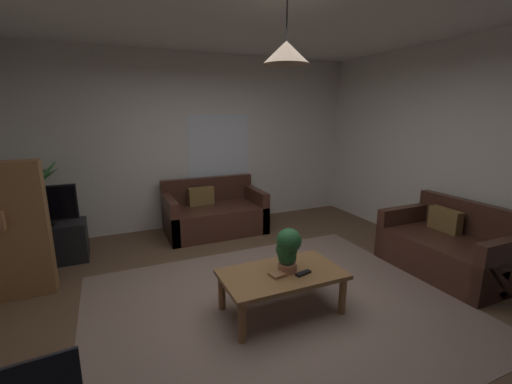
{
  "coord_description": "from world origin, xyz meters",
  "views": [
    {
      "loc": [
        -1.37,
        -2.79,
        1.85
      ],
      "look_at": [
        0.0,
        0.3,
        1.05
      ],
      "focal_mm": 23.64,
      "sensor_mm": 36.0,
      "label": 1
    }
  ],
  "objects_px": {
    "coffee_table": "(282,278)",
    "pendant_lamp": "(286,52)",
    "potted_plant_on_table": "(288,249)",
    "book_on_table_0": "(277,274)",
    "bookshelf_corner": "(8,231)",
    "remote_on_table_0": "(303,273)",
    "tv": "(41,206)",
    "potted_palm_corner": "(37,210)",
    "couch_under_window": "(214,215)",
    "couch_right_side": "(448,249)",
    "tv_stand": "(48,244)"
  },
  "relations": [
    {
      "from": "book_on_table_0",
      "to": "bookshelf_corner",
      "type": "height_order",
      "value": "bookshelf_corner"
    },
    {
      "from": "coffee_table",
      "to": "remote_on_table_0",
      "type": "distance_m",
      "value": 0.21
    },
    {
      "from": "tv",
      "to": "potted_palm_corner",
      "type": "height_order",
      "value": "potted_palm_corner"
    },
    {
      "from": "couch_right_side",
      "to": "coffee_table",
      "type": "relative_size",
      "value": 1.23
    },
    {
      "from": "tv_stand",
      "to": "bookshelf_corner",
      "type": "relative_size",
      "value": 0.64
    },
    {
      "from": "book_on_table_0",
      "to": "potted_plant_on_table",
      "type": "bearing_deg",
      "value": 21.75
    },
    {
      "from": "potted_palm_corner",
      "to": "tv_stand",
      "type": "bearing_deg",
      "value": -72.73
    },
    {
      "from": "tv_stand",
      "to": "bookshelf_corner",
      "type": "height_order",
      "value": "bookshelf_corner"
    },
    {
      "from": "potted_plant_on_table",
      "to": "couch_under_window",
      "type": "bearing_deg",
      "value": 89.73
    },
    {
      "from": "book_on_table_0",
      "to": "bookshelf_corner",
      "type": "bearing_deg",
      "value": 148.68
    },
    {
      "from": "tv",
      "to": "potted_plant_on_table",
      "type": "bearing_deg",
      "value": -43.34
    },
    {
      "from": "pendant_lamp",
      "to": "coffee_table",
      "type": "bearing_deg",
      "value": 0.0
    },
    {
      "from": "potted_palm_corner",
      "to": "potted_plant_on_table",
      "type": "bearing_deg",
      "value": -47.38
    },
    {
      "from": "couch_right_side",
      "to": "pendant_lamp",
      "type": "height_order",
      "value": "pendant_lamp"
    },
    {
      "from": "potted_plant_on_table",
      "to": "tv",
      "type": "height_order",
      "value": "tv"
    },
    {
      "from": "potted_palm_corner",
      "to": "coffee_table",
      "type": "bearing_deg",
      "value": -48.2
    },
    {
      "from": "tv_stand",
      "to": "tv",
      "type": "bearing_deg",
      "value": -90.0
    },
    {
      "from": "couch_right_side",
      "to": "book_on_table_0",
      "type": "distance_m",
      "value": 2.27
    },
    {
      "from": "tv_stand",
      "to": "couch_under_window",
      "type": "bearing_deg",
      "value": 6.55
    },
    {
      "from": "coffee_table",
      "to": "tv_stand",
      "type": "xyz_separation_m",
      "value": [
        -2.17,
        2.13,
        -0.1
      ]
    },
    {
      "from": "remote_on_table_0",
      "to": "book_on_table_0",
      "type": "bearing_deg",
      "value": -120.6
    },
    {
      "from": "book_on_table_0",
      "to": "tv_stand",
      "type": "height_order",
      "value": "tv_stand"
    },
    {
      "from": "remote_on_table_0",
      "to": "tv_stand",
      "type": "bearing_deg",
      "value": -147.15
    },
    {
      "from": "couch_under_window",
      "to": "potted_palm_corner",
      "type": "height_order",
      "value": "potted_palm_corner"
    },
    {
      "from": "couch_under_window",
      "to": "potted_palm_corner",
      "type": "distance_m",
      "value": 2.41
    },
    {
      "from": "coffee_table",
      "to": "tv",
      "type": "distance_m",
      "value": 3.05
    },
    {
      "from": "tv",
      "to": "remote_on_table_0",
      "type": "bearing_deg",
      "value": -43.75
    },
    {
      "from": "coffee_table",
      "to": "potted_plant_on_table",
      "type": "height_order",
      "value": "potted_plant_on_table"
    },
    {
      "from": "couch_under_window",
      "to": "coffee_table",
      "type": "relative_size",
      "value": 1.33
    },
    {
      "from": "tv",
      "to": "tv_stand",
      "type": "bearing_deg",
      "value": 90.0
    },
    {
      "from": "couch_right_side",
      "to": "potted_palm_corner",
      "type": "xyz_separation_m",
      "value": [
        -4.51,
        2.64,
        0.31
      ]
    },
    {
      "from": "bookshelf_corner",
      "to": "potted_plant_on_table",
      "type": "bearing_deg",
      "value": -28.98
    },
    {
      "from": "couch_right_side",
      "to": "remote_on_table_0",
      "type": "xyz_separation_m",
      "value": [
        -2.04,
        -0.06,
        0.14
      ]
    },
    {
      "from": "tv",
      "to": "bookshelf_corner",
      "type": "bearing_deg",
      "value": -103.59
    },
    {
      "from": "remote_on_table_0",
      "to": "pendant_lamp",
      "type": "height_order",
      "value": "pendant_lamp"
    },
    {
      "from": "remote_on_table_0",
      "to": "bookshelf_corner",
      "type": "relative_size",
      "value": 0.11
    },
    {
      "from": "couch_right_side",
      "to": "remote_on_table_0",
      "type": "bearing_deg",
      "value": -88.25
    },
    {
      "from": "coffee_table",
      "to": "potted_plant_on_table",
      "type": "relative_size",
      "value": 2.71
    },
    {
      "from": "tv_stand",
      "to": "potted_palm_corner",
      "type": "height_order",
      "value": "potted_palm_corner"
    },
    {
      "from": "couch_under_window",
      "to": "potted_plant_on_table",
      "type": "height_order",
      "value": "potted_plant_on_table"
    },
    {
      "from": "couch_right_side",
      "to": "bookshelf_corner",
      "type": "bearing_deg",
      "value": -107.08
    },
    {
      "from": "coffee_table",
      "to": "bookshelf_corner",
      "type": "distance_m",
      "value": 2.74
    },
    {
      "from": "coffee_table",
      "to": "bookshelf_corner",
      "type": "bearing_deg",
      "value": 150.26
    },
    {
      "from": "tv",
      "to": "potted_palm_corner",
      "type": "xyz_separation_m",
      "value": [
        -0.14,
        0.47,
        -0.16
      ]
    },
    {
      "from": "couch_under_window",
      "to": "coffee_table",
      "type": "height_order",
      "value": "couch_under_window"
    },
    {
      "from": "book_on_table_0",
      "to": "remote_on_table_0",
      "type": "xyz_separation_m",
      "value": [
        0.23,
        -0.07,
        -0.0
      ]
    },
    {
      "from": "coffee_table",
      "to": "pendant_lamp",
      "type": "height_order",
      "value": "pendant_lamp"
    },
    {
      "from": "couch_right_side",
      "to": "bookshelf_corner",
      "type": "height_order",
      "value": "bookshelf_corner"
    },
    {
      "from": "couch_right_side",
      "to": "potted_palm_corner",
      "type": "distance_m",
      "value": 5.23
    },
    {
      "from": "couch_right_side",
      "to": "pendant_lamp",
      "type": "xyz_separation_m",
      "value": [
        -2.2,
        0.05,
        2.04
      ]
    }
  ]
}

